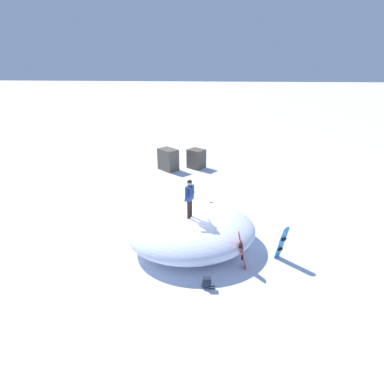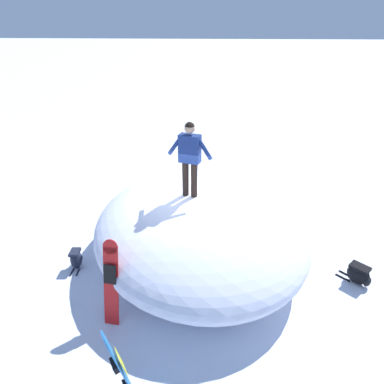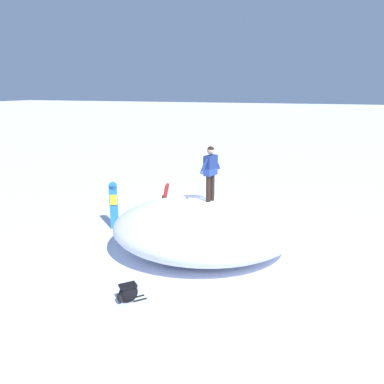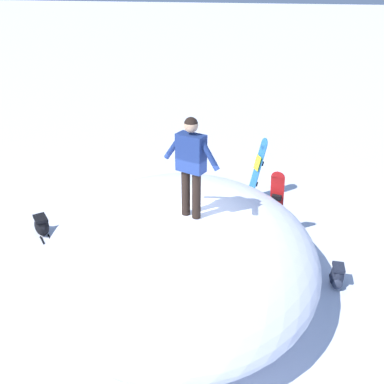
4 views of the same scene
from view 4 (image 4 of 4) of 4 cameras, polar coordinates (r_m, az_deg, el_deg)
ground at (r=7.52m, az=-1.62°, el=-13.58°), size 240.00×240.00×0.00m
snow_mound at (r=7.24m, az=-1.61°, el=-7.85°), size 6.64×6.10×1.51m
snowboarder_standing at (r=6.28m, az=-0.14°, el=4.45°), size 0.35×0.98×1.64m
snowboard_primary_upright at (r=8.67m, az=11.58°, el=-1.54°), size 0.41×0.31×1.62m
snowboard_secondary_upright at (r=10.19m, az=9.01°, el=3.14°), size 0.44×0.46×1.62m
backpack_near at (r=9.49m, az=-20.05°, el=-4.31°), size 0.61×0.64×0.44m
backpack_far at (r=7.92m, az=19.39°, el=-10.88°), size 0.51×0.26×0.45m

